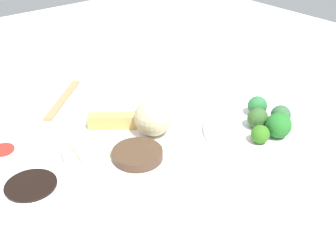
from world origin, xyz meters
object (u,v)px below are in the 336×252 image
broccoli_plate (257,130)px  sauce_ramekin_sweet_and_sour (4,155)px  soy_sauce_bowl (33,193)px  main_plate (125,145)px  chopsticks_pair (63,99)px

broccoli_plate → sauce_ramekin_sweet_and_sour: 0.54m
soy_sauce_bowl → sauce_ramekin_sweet_and_sour: bearing=87.9°
main_plate → broccoli_plate: bearing=-27.6°
main_plate → sauce_ramekin_sweet_and_sour: (-0.22, 0.12, 0.00)m
soy_sauce_bowl → sauce_ramekin_sweet_and_sour: soy_sauce_bowl is taller
sauce_ramekin_sweet_and_sour → main_plate: bearing=-28.8°
broccoli_plate → chopsticks_pair: broccoli_plate is taller
broccoli_plate → soy_sauce_bowl: soy_sauce_bowl is taller
sauce_ramekin_sweet_and_sour → chopsticks_pair: 0.27m
soy_sauce_bowl → sauce_ramekin_sweet_and_sour: (0.01, 0.16, -0.01)m
main_plate → sauce_ramekin_sweet_and_sour: size_ratio=4.61×
chopsticks_pair → sauce_ramekin_sweet_and_sour: bearing=-142.7°
soy_sauce_bowl → broccoli_plate: bearing=-11.8°
broccoli_plate → soy_sauce_bowl: (-0.48, 0.10, 0.01)m
main_plate → broccoli_plate: (0.26, -0.14, -0.00)m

